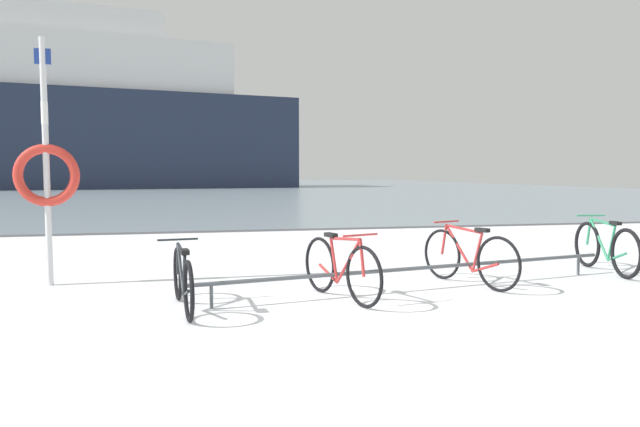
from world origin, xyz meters
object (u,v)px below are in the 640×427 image
at_px(bicycle_0, 183,280).
at_px(bicycle_3, 605,247).
at_px(rescue_post, 47,170).
at_px(ferry_ship, 65,115).
at_px(bicycle_2, 468,257).
at_px(bicycle_1, 341,268).

bearing_deg(bicycle_0, bicycle_3, 9.70).
bearing_deg(rescue_post, ferry_ship, 102.04).
distance_m(bicycle_0, ferry_ship, 55.21).
relative_size(bicycle_3, ferry_ship, 0.04).
xyz_separation_m(bicycle_2, rescue_post, (-5.49, 1.16, 1.16)).
bearing_deg(bicycle_0, bicycle_2, 9.53).
bearing_deg(bicycle_1, rescue_post, 155.46).
bearing_deg(ferry_ship, rescue_post, -77.96).
relative_size(bicycle_1, bicycle_3, 0.91).
relative_size(bicycle_2, rescue_post, 0.50).
distance_m(bicycle_1, bicycle_3, 4.45).
height_order(bicycle_2, bicycle_3, bicycle_3).
height_order(bicycle_3, ferry_ship, ferry_ship).
distance_m(rescue_post, ferry_ship, 52.96).
relative_size(bicycle_3, rescue_post, 0.53).
relative_size(bicycle_0, rescue_post, 0.51).
bearing_deg(bicycle_3, ferry_ship, 109.94).
height_order(bicycle_2, rescue_post, rescue_post).
xyz_separation_m(bicycle_0, bicycle_2, (3.71, 0.62, 0.04)).
xyz_separation_m(bicycle_1, ferry_ship, (-14.58, 53.14, 6.82)).
distance_m(bicycle_2, rescue_post, 5.73).
distance_m(bicycle_0, bicycle_1, 1.82).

